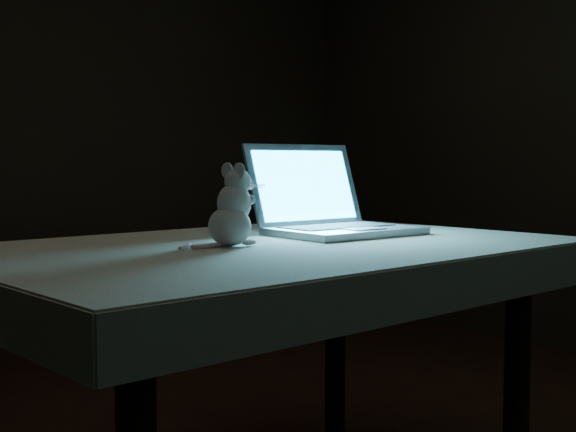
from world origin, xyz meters
TOP-DOWN VIEW (x-y plane):
  - back_wall at (0.00, 2.50)m, footprint 4.50×0.04m
  - table at (-0.22, -0.08)m, footprint 1.52×1.03m
  - tablecloth at (-0.19, -0.05)m, footprint 1.75×1.32m
  - laptop at (0.11, -0.02)m, footprint 0.42×0.37m
  - plush_mouse at (-0.34, -0.07)m, footprint 0.21×0.21m

SIDE VIEW (x-z plane):
  - table at x=-0.22m, z-range 0.00..0.79m
  - tablecloth at x=-0.19m, z-range 0.68..0.80m
  - plush_mouse at x=-0.34m, z-range 0.80..1.01m
  - laptop at x=0.11m, z-range 0.80..1.08m
  - back_wall at x=0.00m, z-range 0.00..2.60m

